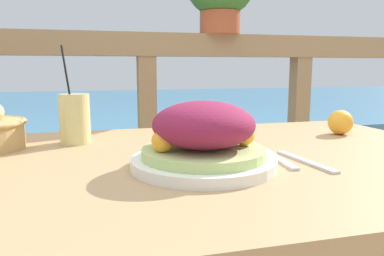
% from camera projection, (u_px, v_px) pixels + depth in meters
% --- Properties ---
extents(patio_table, '(1.27, 0.81, 0.71)m').
position_uv_depth(patio_table, '(197.00, 197.00, 0.80)').
color(patio_table, tan).
rests_on(patio_table, ground_plane).
extents(railing_fence, '(2.80, 0.08, 1.03)m').
position_uv_depth(railing_fence, '(147.00, 114.00, 1.51)').
color(railing_fence, '#937551').
rests_on(railing_fence, ground_plane).
extents(sea_backdrop, '(12.00, 4.00, 0.53)m').
position_uv_depth(sea_backdrop, '(115.00, 127.00, 3.96)').
color(sea_backdrop, teal).
rests_on(sea_backdrop, ground_plane).
extents(salad_plate, '(0.27, 0.27, 0.13)m').
position_uv_depth(salad_plate, '(204.00, 139.00, 0.70)').
color(salad_plate, white).
rests_on(salad_plate, patio_table).
extents(drink_glass, '(0.08, 0.08, 0.24)m').
position_uv_depth(drink_glass, '(75.00, 119.00, 0.92)').
color(drink_glass, '#DBCC7F').
rests_on(drink_glass, patio_table).
extents(fork, '(0.03, 0.18, 0.00)m').
position_uv_depth(fork, '(278.00, 158.00, 0.77)').
color(fork, silver).
rests_on(fork, patio_table).
extents(knife, '(0.03, 0.18, 0.00)m').
position_uv_depth(knife, '(306.00, 161.00, 0.74)').
color(knife, silver).
rests_on(knife, patio_table).
extents(orange_near_basket, '(0.07, 0.07, 0.07)m').
position_uv_depth(orange_near_basket, '(340.00, 122.00, 1.05)').
color(orange_near_basket, '#F9A328').
rests_on(orange_near_basket, patio_table).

